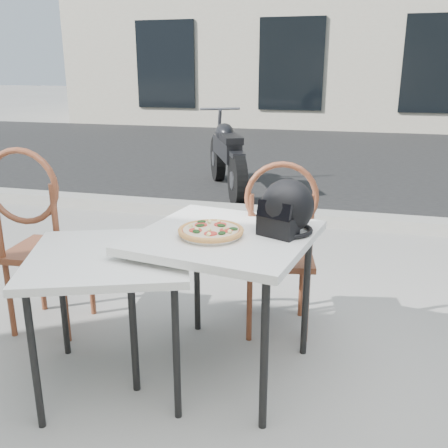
% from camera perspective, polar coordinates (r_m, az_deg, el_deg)
% --- Properties ---
extents(ground, '(80.00, 80.00, 0.00)m').
position_cam_1_polar(ground, '(2.43, 12.67, -21.29)').
color(ground, gray).
rests_on(ground, ground).
extents(street_asphalt, '(30.00, 8.00, 0.00)m').
position_cam_1_polar(street_asphalt, '(9.04, 14.75, 7.22)').
color(street_asphalt, black).
rests_on(street_asphalt, ground).
extents(curb, '(30.00, 0.25, 0.12)m').
position_cam_1_polar(curb, '(5.12, 14.27, 0.43)').
color(curb, gray).
rests_on(curb, ground).
extents(cafe_table_main, '(0.91, 0.91, 0.75)m').
position_cam_1_polar(cafe_table_main, '(2.40, 0.12, -2.57)').
color(cafe_table_main, white).
rests_on(cafe_table_main, ground).
extents(plate, '(0.31, 0.31, 0.02)m').
position_cam_1_polar(plate, '(2.33, -1.50, -1.24)').
color(plate, white).
rests_on(plate, cafe_table_main).
extents(pizza, '(0.38, 0.38, 0.04)m').
position_cam_1_polar(pizza, '(2.32, -1.50, -0.74)').
color(pizza, '#E09D51').
rests_on(pizza, plate).
extents(helmet, '(0.33, 0.34, 0.26)m').
position_cam_1_polar(helmet, '(2.37, 7.13, 1.66)').
color(helmet, black).
rests_on(helmet, cafe_table_main).
extents(cafe_chair_main, '(0.47, 0.47, 1.05)m').
position_cam_1_polar(cafe_chair_main, '(2.81, 6.33, -1.88)').
color(cafe_chair_main, brown).
rests_on(cafe_chair_main, ground).
extents(cafe_table_side, '(0.93, 0.93, 0.69)m').
position_cam_1_polar(cafe_table_side, '(2.39, -12.99, -4.68)').
color(cafe_table_side, white).
rests_on(cafe_table_side, ground).
extents(cafe_chair_side, '(0.46, 0.46, 1.12)m').
position_cam_1_polar(cafe_chair_side, '(3.00, -20.47, -0.88)').
color(cafe_chair_side, brown).
rests_on(cafe_chair_side, ground).
extents(motorcycle, '(0.95, 1.91, 1.02)m').
position_cam_1_polar(motorcycle, '(6.28, 0.29, 7.65)').
color(motorcycle, black).
rests_on(motorcycle, street_asphalt).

